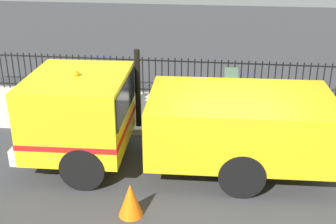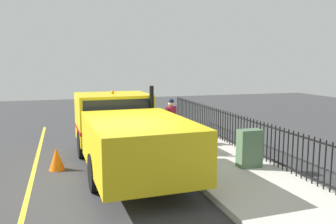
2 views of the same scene
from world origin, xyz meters
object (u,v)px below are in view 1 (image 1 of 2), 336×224
Objects in this scene: work_truck at (158,116)px; utility_cabinet at (230,89)px; traffic_cone at (130,200)px; worker_standing at (99,82)px.

utility_cabinet is at bearing -28.04° from work_truck.
utility_cabinet is 1.64× the size of traffic_cone.
worker_standing is 3.82m from utility_cabinet.
worker_standing reaches higher than utility_cabinet.
work_truck is at bearing -3.14° from worker_standing.
work_truck is 6.27× the size of utility_cabinet.
work_truck is 3.81m from utility_cabinet.
utility_cabinet is at bearing -19.28° from traffic_cone.
utility_cabinet is at bearing 64.33° from worker_standing.
work_truck is 2.19m from traffic_cone.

